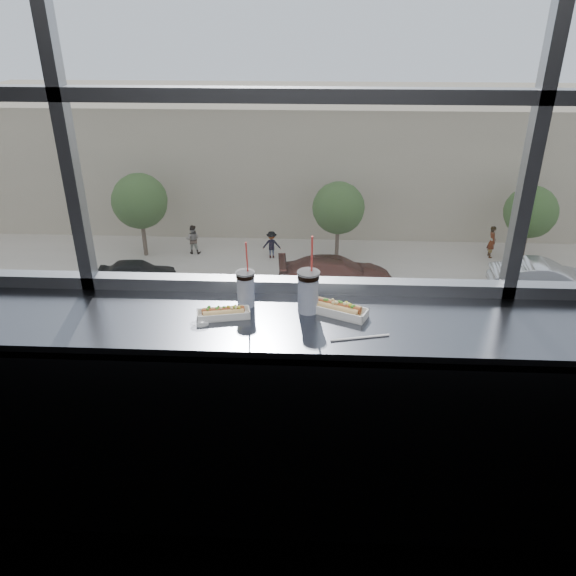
{
  "coord_description": "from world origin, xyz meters",
  "views": [
    {
      "loc": [
        0.09,
        -0.91,
        2.32
      ],
      "look_at": [
        -0.02,
        1.23,
        1.25
      ],
      "focal_mm": 35.0,
      "sensor_mm": 36.0,
      "label": 1
    }
  ],
  "objects_px": {
    "soda_cup_right": "(308,290)",
    "car_near_b": "(164,350)",
    "hotdog_tray_left": "(223,313)",
    "car_far_b": "(336,269)",
    "hotdog_tray_right": "(337,308)",
    "pedestrian_a": "(193,237)",
    "tree_center": "(338,208)",
    "car_far_c": "(545,273)",
    "soda_cup_left": "(246,287)",
    "tree_right": "(531,212)",
    "tree_left": "(140,201)",
    "pedestrian_b": "(272,242)",
    "loose_straw": "(360,338)",
    "car_near_c": "(328,358)",
    "car_near_d": "(490,361)",
    "car_far_a": "(137,269)",
    "pedestrian_d": "(492,239)",
    "wrapper": "(200,324)"
  },
  "relations": [
    {
      "from": "pedestrian_d",
      "to": "wrapper",
      "type": "bearing_deg",
      "value": 159.44
    },
    {
      "from": "car_near_d",
      "to": "car_far_b",
      "type": "bearing_deg",
      "value": 37.42
    },
    {
      "from": "soda_cup_left",
      "to": "car_far_a",
      "type": "bearing_deg",
      "value": 110.43
    },
    {
      "from": "pedestrian_b",
      "to": "tree_center",
      "type": "distance_m",
      "value": 4.37
    },
    {
      "from": "car_near_c",
      "to": "soda_cup_left",
      "type": "bearing_deg",
      "value": 170.16
    },
    {
      "from": "pedestrian_b",
      "to": "tree_right",
      "type": "distance_m",
      "value": 14.64
    },
    {
      "from": "soda_cup_right",
      "to": "car_near_d",
      "type": "height_order",
      "value": "soda_cup_right"
    },
    {
      "from": "loose_straw",
      "to": "car_far_c",
      "type": "height_order",
      "value": "loose_straw"
    },
    {
      "from": "car_far_c",
      "to": "tree_left",
      "type": "relative_size",
      "value": 1.39
    },
    {
      "from": "soda_cup_left",
      "to": "car_near_b",
      "type": "relative_size",
      "value": 0.05
    },
    {
      "from": "pedestrian_d",
      "to": "tree_center",
      "type": "relative_size",
      "value": 0.49
    },
    {
      "from": "wrapper",
      "to": "car_far_c",
      "type": "xyz_separation_m",
      "value": [
        12.23,
        24.36,
        -10.9
      ]
    },
    {
      "from": "car_near_b",
      "to": "pedestrian_d",
      "type": "distance_m",
      "value": 20.65
    },
    {
      "from": "tree_left",
      "to": "pedestrian_b",
      "type": "bearing_deg",
      "value": -0.17
    },
    {
      "from": "soda_cup_right",
      "to": "car_near_b",
      "type": "height_order",
      "value": "soda_cup_right"
    },
    {
      "from": "soda_cup_right",
      "to": "wrapper",
      "type": "xyz_separation_m",
      "value": [
        -0.46,
        -0.16,
        -0.1
      ]
    },
    {
      "from": "car_far_a",
      "to": "tree_right",
      "type": "height_order",
      "value": "tree_right"
    },
    {
      "from": "tree_center",
      "to": "pedestrian_d",
      "type": "bearing_deg",
      "value": 4.74
    },
    {
      "from": "car_far_b",
      "to": "pedestrian_a",
      "type": "bearing_deg",
      "value": 57.12
    },
    {
      "from": "pedestrian_d",
      "to": "pedestrian_a",
      "type": "distance_m",
      "value": 17.66
    },
    {
      "from": "tree_center",
      "to": "car_far_c",
      "type": "bearing_deg",
      "value": -21.02
    },
    {
      "from": "hotdog_tray_right",
      "to": "wrapper",
      "type": "xyz_separation_m",
      "value": [
        -0.59,
        -0.14,
        -0.02
      ]
    },
    {
      "from": "car_near_d",
      "to": "pedestrian_d",
      "type": "bearing_deg",
      "value": -13.64
    },
    {
      "from": "car_far_c",
      "to": "soda_cup_right",
      "type": "bearing_deg",
      "value": 157.2
    },
    {
      "from": "car_near_c",
      "to": "car_far_b",
      "type": "bearing_deg",
      "value": -10.18
    },
    {
      "from": "soda_cup_right",
      "to": "car_far_b",
      "type": "xyz_separation_m",
      "value": [
        1.2,
        24.2,
        -10.99
      ]
    },
    {
      "from": "car_near_b",
      "to": "car_near_d",
      "type": "xyz_separation_m",
      "value": [
        12.71,
        0.0,
        -0.08
      ]
    },
    {
      "from": "soda_cup_left",
      "to": "car_near_d",
      "type": "relative_size",
      "value": 0.05
    },
    {
      "from": "hotdog_tray_right",
      "to": "wrapper",
      "type": "relative_size",
      "value": 3.17
    },
    {
      "from": "soda_cup_left",
      "to": "car_far_b",
      "type": "height_order",
      "value": "soda_cup_left"
    },
    {
      "from": "wrapper",
      "to": "car_far_b",
      "type": "xyz_separation_m",
      "value": [
        1.66,
        24.36,
        -10.9
      ]
    },
    {
      "from": "loose_straw",
      "to": "pedestrian_d",
      "type": "xyz_separation_m",
      "value": [
        10.24,
        29.18,
        -10.92
      ]
    },
    {
      "from": "pedestrian_a",
      "to": "tree_center",
      "type": "bearing_deg",
      "value": 177.16
    },
    {
      "from": "car_near_d",
      "to": "pedestrian_b",
      "type": "xyz_separation_m",
      "value": [
        -9.37,
        11.98,
        -0.08
      ]
    },
    {
      "from": "loose_straw",
      "to": "pedestrian_a",
      "type": "distance_m",
      "value": 31.76
    },
    {
      "from": "car_near_d",
      "to": "tree_right",
      "type": "relative_size",
      "value": 1.37
    },
    {
      "from": "car_near_b",
      "to": "pedestrian_b",
      "type": "distance_m",
      "value": 12.44
    },
    {
      "from": "car_far_a",
      "to": "car_far_b",
      "type": "distance_m",
      "value": 10.49
    },
    {
      "from": "pedestrian_d",
      "to": "car_near_c",
      "type": "bearing_deg",
      "value": 142.52
    },
    {
      "from": "car_near_b",
      "to": "car_far_c",
      "type": "xyz_separation_m",
      "value": [
        17.56,
        8.0,
        0.03
      ]
    },
    {
      "from": "car_far_b",
      "to": "tree_right",
      "type": "xyz_separation_m",
      "value": [
        10.85,
        4.0,
        1.89
      ]
    },
    {
      "from": "pedestrian_a",
      "to": "car_near_d",
      "type": "bearing_deg",
      "value": 138.65
    },
    {
      "from": "hotdog_tray_right",
      "to": "tree_right",
      "type": "distance_m",
      "value": 31.94
    },
    {
      "from": "car_far_a",
      "to": "hotdog_tray_left",
      "type": "bearing_deg",
      "value": -166.1
    },
    {
      "from": "hotdog_tray_left",
      "to": "car_far_b",
      "type": "distance_m",
      "value": 26.66
    },
    {
      "from": "hotdog_tray_left",
      "to": "hotdog_tray_right",
      "type": "height_order",
      "value": "hotdog_tray_right"
    },
    {
      "from": "car_near_c",
      "to": "tree_left",
      "type": "relative_size",
      "value": 1.18
    },
    {
      "from": "soda_cup_right",
      "to": "tree_right",
      "type": "height_order",
      "value": "soda_cup_right"
    },
    {
      "from": "tree_right",
      "to": "car_near_c",
      "type": "bearing_deg",
      "value": -133.46
    },
    {
      "from": "tree_right",
      "to": "soda_cup_right",
      "type": "bearing_deg",
      "value": -113.14
    }
  ]
}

